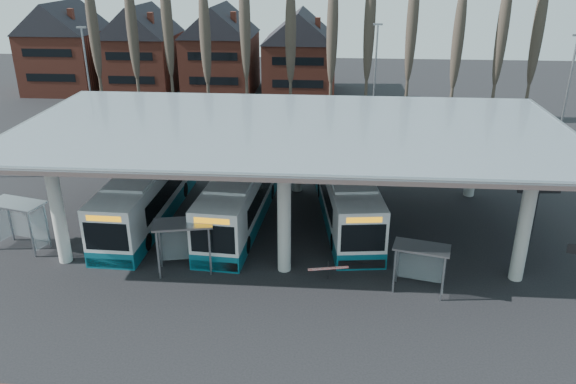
# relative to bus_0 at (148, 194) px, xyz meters

# --- Properties ---
(ground) EXTENTS (140.00, 140.00, 0.00)m
(ground) POSITION_rel_bus_0_xyz_m (9.05, -8.17, -1.65)
(ground) COLOR black
(ground) RESTS_ON ground
(station_canopy) EXTENTS (32.00, 16.00, 6.34)m
(station_canopy) POSITION_rel_bus_0_xyz_m (9.05, -0.17, 4.03)
(station_canopy) COLOR #BBBBB6
(station_canopy) RESTS_ON ground
(poplar_row) EXTENTS (45.10, 1.10, 14.50)m
(poplar_row) POSITION_rel_bus_0_xyz_m (9.05, 24.83, 7.12)
(poplar_row) COLOR #473D33
(poplar_row) RESTS_ON ground
(townhouse_row) EXTENTS (36.80, 10.30, 12.25)m
(townhouse_row) POSITION_rel_bus_0_xyz_m (-6.70, 35.83, 4.28)
(townhouse_row) COLOR brown
(townhouse_row) RESTS_ON ground
(lamp_post_a) EXTENTS (0.80, 0.16, 10.17)m
(lamp_post_a) POSITION_rel_bus_0_xyz_m (-8.95, 13.83, 3.68)
(lamp_post_a) COLOR slate
(lamp_post_a) RESTS_ON ground
(lamp_post_b) EXTENTS (0.80, 0.16, 10.17)m
(lamp_post_b) POSITION_rel_bus_0_xyz_m (15.05, 17.83, 3.68)
(lamp_post_b) COLOR slate
(lamp_post_b) RESTS_ON ground
(lamp_post_c) EXTENTS (0.80, 0.16, 10.17)m
(lamp_post_c) POSITION_rel_bus_0_xyz_m (29.05, 11.83, 3.68)
(lamp_post_c) COLOR slate
(lamp_post_c) RESTS_ON ground
(bus_0) EXTENTS (3.08, 12.70, 3.51)m
(bus_0) POSITION_rel_bus_0_xyz_m (0.00, 0.00, 0.00)
(bus_0) COLOR white
(bus_0) RESTS_ON ground
(bus_1) EXTENTS (3.63, 12.78, 3.50)m
(bus_1) POSITION_rel_bus_0_xyz_m (5.87, 0.13, -0.00)
(bus_1) COLOR white
(bus_1) RESTS_ON ground
(bus_2) EXTENTS (4.18, 12.73, 3.47)m
(bus_2) POSITION_rel_bus_0_xyz_m (12.37, 0.81, -0.02)
(bus_2) COLOR white
(bus_2) RESTS_ON ground
(shelter_0) EXTENTS (3.36, 2.26, 2.85)m
(shelter_0) POSITION_rel_bus_0_xyz_m (-5.92, -4.31, 0.42)
(shelter_0) COLOR gray
(shelter_0) RESTS_ON ground
(shelter_1) EXTENTS (3.29, 2.12, 2.82)m
(shelter_1) POSITION_rel_bus_0_xyz_m (3.83, -6.04, 0.40)
(shelter_1) COLOR gray
(shelter_1) RESTS_ON ground
(shelter_2) EXTENTS (2.92, 1.94, 2.49)m
(shelter_2) POSITION_rel_bus_0_xyz_m (15.88, -7.09, 0.16)
(shelter_2) COLOR gray
(shelter_2) RESTS_ON ground
(info_sign_1) EXTENTS (2.42, 0.29, 3.60)m
(info_sign_1) POSITION_rel_bus_0_xyz_m (23.20, -1.21, 1.36)
(info_sign_1) COLOR black
(info_sign_1) RESTS_ON ground
(barrier) EXTENTS (2.05, 0.77, 1.04)m
(barrier) POSITION_rel_bus_0_xyz_m (11.38, -6.80, -0.85)
(barrier) COLOR black
(barrier) RESTS_ON ground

